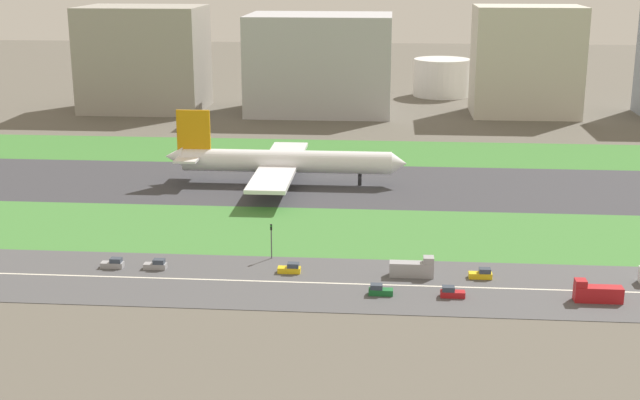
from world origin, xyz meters
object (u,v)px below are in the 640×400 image
truck_1 (413,268)px  office_tower (526,61)px  car_1 (481,274)px  hangar_building (320,64)px  car_4 (380,290)px  traffic_light (271,239)px  terminal_building (144,58)px  car_6 (290,269)px  car_0 (156,265)px  car_3 (113,264)px  car_5 (451,293)px  fuel_tank_west (442,77)px  airliner (280,161)px  truck_2 (597,293)px

truck_1 → office_tower: size_ratio=0.20×
car_1 → hangar_building: hangar_building is taller
car_4 → traffic_light: 28.73m
traffic_light → terminal_building: bearing=113.1°
car_6 → car_0: same height
car_4 → office_tower: 199.96m
car_0 → terminal_building: 190.39m
car_0 → terminal_building: bearing=106.1°
office_tower → car_3: bearing=-119.9°
car_5 → fuel_tank_west: size_ratio=0.18×
car_4 → car_6: same height
truck_1 → car_5: truck_1 is taller
car_4 → car_0: size_ratio=1.00×
airliner → truck_1: (34.03, -68.00, -4.56)m
car_1 → traffic_light: (-41.31, 7.99, 3.37)m
airliner → car_3: 72.49m
car_3 → car_0: size_ratio=1.00×
car_1 → fuel_tank_west: bearing=89.0°
car_3 → traffic_light: size_ratio=0.61×
airliner → car_5: (40.75, -78.00, -5.31)m
terminal_building → car_6: bearing=-66.6°
car_0 → fuel_tank_west: 236.77m
car_1 → car_0: bearing=180.0°
car_3 → car_4: size_ratio=1.00×
car_1 → terminal_building: terminal_building is taller
car_0 → hangar_building: hangar_building is taller
truck_2 → fuel_tank_west: (-15.26, 237.00, 6.40)m
car_4 → fuel_tank_west: size_ratio=0.18×
car_3 → traffic_light: 31.49m
truck_2 → car_0: truck_2 is taller
car_3 → truck_1: bearing=-0.0°
car_6 → traffic_light: size_ratio=0.61×
terminal_building → car_4: bearing=-63.4°
traffic_light → terminal_building: terminal_building is taller
car_5 → car_6: bearing=-18.3°
truck_2 → car_1: bearing=-27.5°
car_4 → hangar_building: bearing=-82.1°
car_5 → hangar_building: size_ratio=0.08×
car_5 → traffic_light: bearing=-27.2°
car_5 → fuel_tank_west: fuel_tank_west is taller
car_5 → fuel_tank_west: bearing=-92.5°
car_6 → truck_2: size_ratio=0.52×
car_1 → hangar_building: 188.54m
airliner → car_4: size_ratio=14.77×
airliner → car_6: airliner is taller
car_6 → office_tower: size_ratio=0.11×
hangar_building → fuel_tank_west: bearing=42.1°
car_3 → car_6: (35.00, 0.00, 0.00)m
car_4 → car_5: 12.89m
car_4 → truck_1: 11.78m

